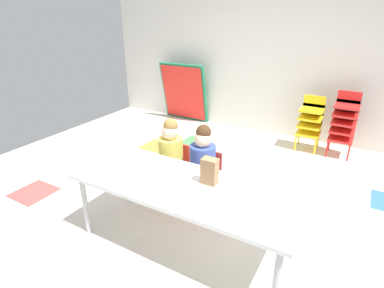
% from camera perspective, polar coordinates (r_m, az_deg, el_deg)
% --- Properties ---
extents(ground_plane, '(6.29, 4.79, 0.02)m').
position_cam_1_polar(ground_plane, '(3.48, 2.92, -10.14)').
color(ground_plane, silver).
extents(back_wall, '(6.29, 0.10, 2.61)m').
position_cam_1_polar(back_wall, '(5.19, 15.91, 15.82)').
color(back_wall, beige).
rests_on(back_wall, ground_plane).
extents(craft_table, '(1.90, 0.73, 0.62)m').
position_cam_1_polar(craft_table, '(2.53, -1.38, -8.55)').
color(craft_table, white).
rests_on(craft_table, ground_plane).
extents(seated_child_near_camera, '(0.32, 0.32, 0.92)m').
position_cam_1_polar(seated_child_near_camera, '(3.23, -3.92, -1.47)').
color(seated_child_near_camera, red).
rests_on(seated_child_near_camera, ground_plane).
extents(seated_child_middle_seat, '(0.32, 0.32, 0.92)m').
position_cam_1_polar(seated_child_middle_seat, '(3.05, 2.07, -2.96)').
color(seated_child_middle_seat, red).
rests_on(seated_child_middle_seat, ground_plane).
extents(kid_chair_yellow_stack, '(0.32, 0.30, 0.80)m').
position_cam_1_polar(kid_chair_yellow_stack, '(4.83, 21.33, 4.21)').
color(kid_chair_yellow_stack, yellow).
rests_on(kid_chair_yellow_stack, ground_plane).
extents(kid_chair_red_stack, '(0.32, 0.30, 0.92)m').
position_cam_1_polar(kid_chair_red_stack, '(4.77, 26.62, 3.89)').
color(kid_chair_red_stack, red).
rests_on(kid_chair_red_stack, ground_plane).
extents(folded_activity_table, '(0.90, 0.29, 1.09)m').
position_cam_1_polar(folded_activity_table, '(5.78, -1.53, 9.60)').
color(folded_activity_table, '#19724C').
rests_on(folded_activity_table, ground_plane).
extents(paper_bag_brown, '(0.13, 0.09, 0.22)m').
position_cam_1_polar(paper_bag_brown, '(2.47, 3.31, -5.10)').
color(paper_bag_brown, '#9E754C').
rests_on(paper_bag_brown, craft_table).
extents(paper_plate_near_edge, '(0.18, 0.18, 0.01)m').
position_cam_1_polar(paper_plate_near_edge, '(2.73, -6.83, -4.89)').
color(paper_plate_near_edge, white).
rests_on(paper_plate_near_edge, craft_table).
extents(paper_plate_center_table, '(0.18, 0.18, 0.01)m').
position_cam_1_polar(paper_plate_center_table, '(2.67, -12.01, -5.87)').
color(paper_plate_center_table, white).
rests_on(paper_plate_center_table, craft_table).
extents(donut_powdered_on_plate, '(0.12, 0.12, 0.04)m').
position_cam_1_polar(donut_powdered_on_plate, '(2.72, -6.85, -4.48)').
color(donut_powdered_on_plate, white).
rests_on(donut_powdered_on_plate, craft_table).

